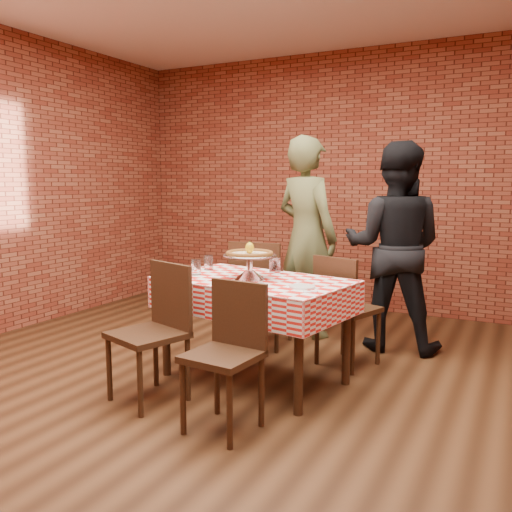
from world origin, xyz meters
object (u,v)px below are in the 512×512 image
pizza (250,254)px  chair_near_left (147,334)px  chair_near_right (223,359)px  diner_olive (306,237)px  chair_far_left (262,293)px  water_glass_left (196,267)px  condiment_caddy (276,265)px  chair_far_right (348,310)px  pizza_stand (250,267)px  water_glass_right (209,263)px  table (254,330)px  diner_black (394,247)px

pizza → chair_near_left: size_ratio=0.38×
chair_near_right → diner_olive: 2.19m
chair_far_left → water_glass_left: bearing=74.6°
diner_olive → chair_far_left: bearing=86.2°
pizza → condiment_caddy: pizza is taller
chair_near_right → diner_olive: (-0.32, 2.11, 0.50)m
water_glass_left → chair_near_right: (0.68, -0.76, -0.38)m
condiment_caddy → chair_far_right: 0.70m
chair_far_right → pizza_stand: bearing=69.8°
chair_near_right → chair_far_left: (-0.55, 1.62, 0.04)m
water_glass_right → diner_olive: size_ratio=0.06×
water_glass_right → condiment_caddy: condiment_caddy is taller
pizza → chair_near_left: 0.91m
pizza → water_glass_right: (-0.48, 0.21, -0.12)m
water_glass_right → table: bearing=-20.5°
table → pizza: size_ratio=3.91×
chair_near_left → chair_near_right: size_ratio=1.05×
pizza_stand → chair_near_right: pizza_stand is taller
pizza_stand → chair_far_right: 0.94m
table → pizza: pizza is taller
table → pizza_stand: bearing=-131.8°
pizza → water_glass_left: pizza is taller
chair_near_left → chair_far_left: (0.12, 1.47, 0.02)m
water_glass_right → condiment_caddy: bearing=9.0°
pizza_stand → diner_black: 1.46m
table → chair_near_right: 0.84m
chair_near_right → chair_far_left: chair_far_left is taller
condiment_caddy → water_glass_left: bearing=-151.8°
water_glass_right → chair_far_right: (1.02, 0.45, -0.37)m
table → chair_near_right: bearing=-75.4°
diner_olive → chair_far_right: bearing=154.7°
table → diner_black: bearing=59.6°
chair_far_right → diner_olive: diner_olive is taller
chair_near_left → diner_olive: (0.34, 1.95, 0.48)m
chair_far_right → diner_olive: bearing=-27.8°
chair_far_left → diner_black: size_ratio=0.53×
water_glass_left → diner_black: (1.19, 1.28, 0.08)m
diner_olive → water_glass_right: bearing=91.5°
table → chair_near_left: 0.80m
chair_near_left → diner_black: size_ratio=0.51×
pizza_stand → chair_far_right: pizza_stand is taller
diner_black → chair_near_left: bearing=52.7°
water_glass_left → chair_far_right: size_ratio=0.13×
water_glass_right → chair_near_left: chair_near_left is taller
pizza_stand → condiment_caddy: bearing=76.6°
chair_near_left → diner_olive: bearing=98.0°
condiment_caddy → chair_far_right: chair_far_right is taller
diner_olive → water_glass_left: bearing=96.4°
condiment_caddy → chair_near_left: bearing=-122.5°
chair_far_left → chair_far_right: 0.87m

